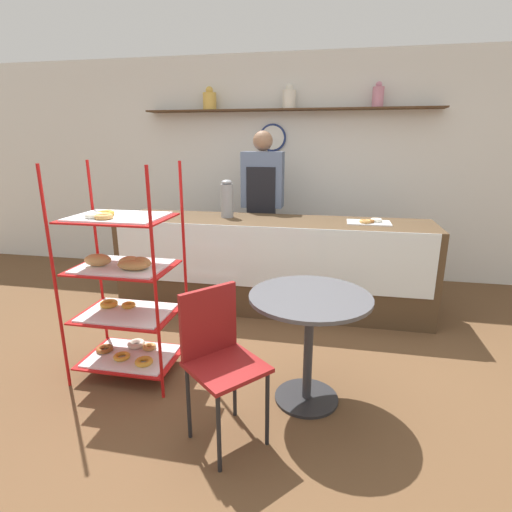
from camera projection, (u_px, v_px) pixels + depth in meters
ground_plane at (244, 372)px, 3.03m from camera, size 14.00×14.00×0.00m
back_wall at (288, 168)px, 5.03m from camera, size 10.00×0.30×2.70m
display_counter at (272, 264)px, 4.12m from camera, size 3.14×0.71×0.93m
pastry_rack at (125, 288)px, 2.85m from camera, size 0.74×0.53×1.56m
person_worker at (263, 205)px, 4.56m from camera, size 0.46×0.23×1.80m
cafe_table at (309, 322)px, 2.56m from camera, size 0.78×0.78×0.76m
cafe_chair at (218, 349)px, 2.25m from camera, size 0.54×0.54×0.90m
coffee_carafe at (227, 199)px, 4.08m from camera, size 0.13×0.13×0.38m
donut_tray_counter at (370, 222)px, 3.81m from camera, size 0.41×0.25×0.04m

